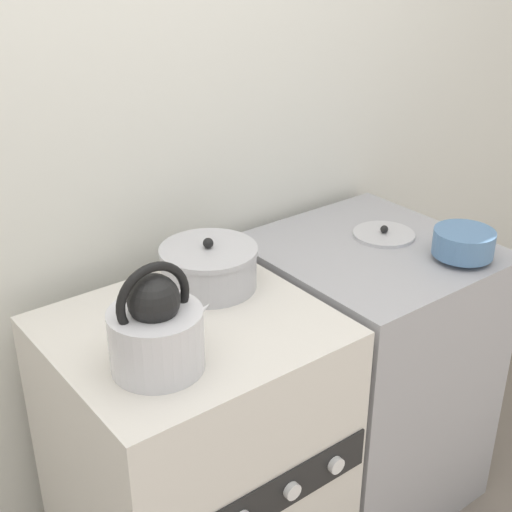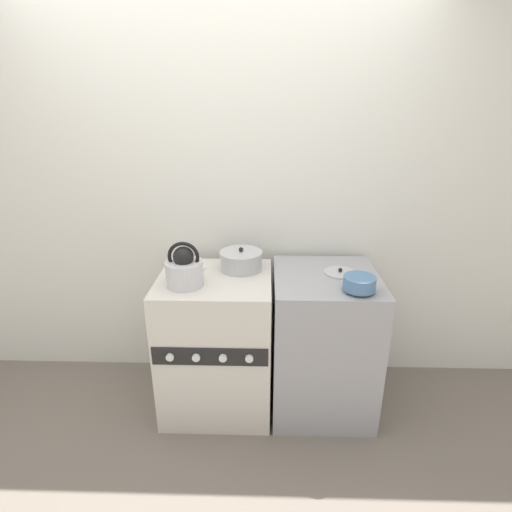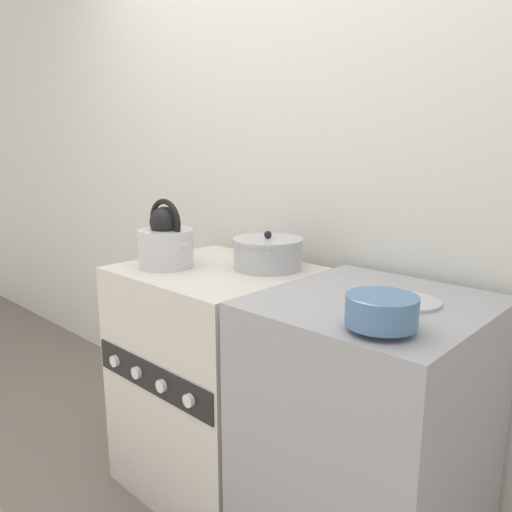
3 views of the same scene
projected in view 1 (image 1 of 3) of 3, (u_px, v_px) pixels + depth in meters
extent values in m
cube|color=silver|center=(98.00, 142.00, 1.87)|extent=(7.00, 0.06, 2.50)
cube|color=beige|center=(196.00, 465.00, 1.93)|extent=(0.67, 0.60, 0.89)
cube|color=black|center=(265.00, 502.00, 1.66)|extent=(0.64, 0.01, 0.11)
cylinder|color=silver|center=(292.00, 491.00, 1.70)|extent=(0.04, 0.02, 0.04)
cylinder|color=silver|center=(336.00, 465.00, 1.78)|extent=(0.04, 0.02, 0.04)
cube|color=#99999E|center=(363.00, 372.00, 2.30)|extent=(0.62, 0.64, 0.90)
cylinder|color=silver|center=(157.00, 340.00, 1.54)|extent=(0.21, 0.21, 0.14)
sphere|color=black|center=(154.00, 300.00, 1.50)|extent=(0.11, 0.11, 0.11)
torus|color=black|center=(154.00, 300.00, 1.50)|extent=(0.18, 0.02, 0.18)
cone|color=silver|center=(194.00, 317.00, 1.58)|extent=(0.10, 0.05, 0.08)
cylinder|color=#B2B2B7|center=(209.00, 270.00, 1.88)|extent=(0.25, 0.25, 0.10)
cylinder|color=#B2B2B7|center=(208.00, 250.00, 1.86)|extent=(0.26, 0.26, 0.01)
sphere|color=black|center=(208.00, 243.00, 1.85)|extent=(0.03, 0.03, 0.03)
cylinder|color=#4C729E|center=(462.00, 257.00, 2.03)|extent=(0.08, 0.08, 0.02)
cylinder|color=#4C729E|center=(464.00, 243.00, 2.01)|extent=(0.17, 0.17, 0.07)
cylinder|color=#B2B2B7|center=(384.00, 234.00, 2.17)|extent=(0.19, 0.19, 0.01)
sphere|color=black|center=(384.00, 229.00, 2.16)|extent=(0.02, 0.02, 0.02)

